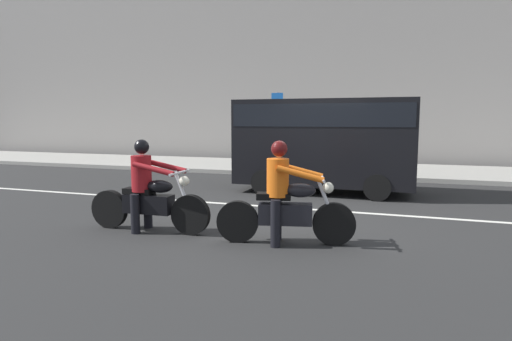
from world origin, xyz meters
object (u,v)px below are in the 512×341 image
Objects in this scene: street_sign_post at (277,122)px; pedestrian_bystander at (255,138)px; motorcycle_with_rider_crimson at (148,194)px; parked_van_black at (325,139)px; motorcycle_with_rider_orange_stripe at (285,202)px.

street_sign_post reaches higher than pedestrian_bystander.
motorcycle_with_rider_crimson is at bearing -81.06° from pedestrian_bystander.
motorcycle_with_rider_crimson is 0.50× the size of parked_van_black.
street_sign_post reaches higher than parked_van_black.
parked_van_black is at bearing 66.38° from motorcycle_with_rider_crimson.
street_sign_post is at bearing 92.06° from motorcycle_with_rider_crimson.
pedestrian_bystander is (-4.06, 10.50, 0.49)m from motorcycle_with_rider_orange_stripe.
parked_van_black is (2.18, 4.98, 0.75)m from motorcycle_with_rider_crimson.
parked_van_black reaches higher than motorcycle_with_rider_crimson.
motorcycle_with_rider_crimson is (-2.41, -0.03, -0.01)m from motorcycle_with_rider_orange_stripe.
pedestrian_bystander reaches higher than motorcycle_with_rider_orange_stripe.
parked_van_black is 2.64× the size of pedestrian_bystander.
street_sign_post is 1.98m from pedestrian_bystander.
motorcycle_with_rider_crimson is 9.30m from street_sign_post.
street_sign_post is at bearing -44.67° from pedestrian_bystander.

